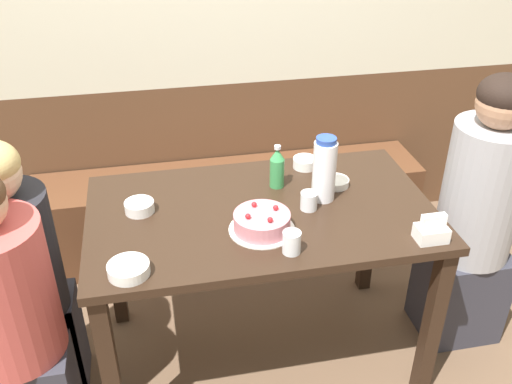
{
  "coord_description": "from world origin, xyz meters",
  "views": [
    {
      "loc": [
        -0.38,
        -1.81,
        1.97
      ],
      "look_at": [
        -0.01,
        0.05,
        0.82
      ],
      "focal_mm": 40.0,
      "sensor_mm": 36.0,
      "label": 1
    }
  ],
  "objects_px": {
    "person_pale_blue_shirt": "(475,221)",
    "person_grey_tee": "(21,286)",
    "glass_tumbler_short": "(309,201)",
    "bowl_sauce_shallow": "(139,207)",
    "birthday_cake": "(262,222)",
    "glass_water_tall": "(292,242)",
    "bowl_rice_small": "(335,182)",
    "water_pitcher": "(324,170)",
    "bench_seat": "(230,210)",
    "person_teal_shirt": "(12,326)",
    "soju_bottle": "(277,167)",
    "bowl_side_dish": "(129,269)",
    "napkin_holder": "(432,231)",
    "bowl_soup_white": "(305,163)"
  },
  "relations": [
    {
      "from": "bowl_sauce_shallow",
      "to": "glass_water_tall",
      "type": "bearing_deg",
      "value": -35.57
    },
    {
      "from": "bowl_side_dish",
      "to": "bowl_sauce_shallow",
      "type": "distance_m",
      "value": 0.38
    },
    {
      "from": "water_pitcher",
      "to": "person_pale_blue_shirt",
      "type": "bearing_deg",
      "value": -4.85
    },
    {
      "from": "birthday_cake",
      "to": "glass_water_tall",
      "type": "bearing_deg",
      "value": -63.71
    },
    {
      "from": "water_pitcher",
      "to": "bowl_rice_small",
      "type": "distance_m",
      "value": 0.17
    },
    {
      "from": "soju_bottle",
      "to": "person_grey_tee",
      "type": "relative_size",
      "value": 0.16
    },
    {
      "from": "person_pale_blue_shirt",
      "to": "person_grey_tee",
      "type": "bearing_deg",
      "value": -0.1
    },
    {
      "from": "glass_water_tall",
      "to": "water_pitcher",
      "type": "bearing_deg",
      "value": 56.58
    },
    {
      "from": "bowl_side_dish",
      "to": "person_pale_blue_shirt",
      "type": "xyz_separation_m",
      "value": [
        1.43,
        0.27,
        -0.18
      ]
    },
    {
      "from": "birthday_cake",
      "to": "person_grey_tee",
      "type": "distance_m",
      "value": 0.94
    },
    {
      "from": "bowl_side_dish",
      "to": "glass_tumbler_short",
      "type": "relative_size",
      "value": 1.97
    },
    {
      "from": "glass_tumbler_short",
      "to": "bowl_sauce_shallow",
      "type": "bearing_deg",
      "value": 170.48
    },
    {
      "from": "bowl_soup_white",
      "to": "bowl_side_dish",
      "type": "xyz_separation_m",
      "value": [
        -0.76,
        -0.59,
        -0.0
      ]
    },
    {
      "from": "birthday_cake",
      "to": "glass_water_tall",
      "type": "xyz_separation_m",
      "value": [
        0.07,
        -0.15,
        0.01
      ]
    },
    {
      "from": "soju_bottle",
      "to": "bowl_side_dish",
      "type": "bearing_deg",
      "value": -142.89
    },
    {
      "from": "napkin_holder",
      "to": "person_teal_shirt",
      "type": "distance_m",
      "value": 1.5
    },
    {
      "from": "soju_bottle",
      "to": "bowl_sauce_shallow",
      "type": "bearing_deg",
      "value": -171.43
    },
    {
      "from": "water_pitcher",
      "to": "bowl_rice_small",
      "type": "relative_size",
      "value": 2.4
    },
    {
      "from": "bench_seat",
      "to": "person_teal_shirt",
      "type": "xyz_separation_m",
      "value": [
        -0.93,
        -1.06,
        0.32
      ]
    },
    {
      "from": "glass_water_tall",
      "to": "bowl_rice_small",
      "type": "bearing_deg",
      "value": 54.17
    },
    {
      "from": "birthday_cake",
      "to": "soju_bottle",
      "type": "height_order",
      "value": "soju_bottle"
    },
    {
      "from": "bowl_rice_small",
      "to": "napkin_holder",
      "type": "bearing_deg",
      "value": -63.75
    },
    {
      "from": "bowl_sauce_shallow",
      "to": "water_pitcher",
      "type": "bearing_deg",
      "value": -3.64
    },
    {
      "from": "person_pale_blue_shirt",
      "to": "bowl_side_dish",
      "type": "bearing_deg",
      "value": 10.69
    },
    {
      "from": "glass_water_tall",
      "to": "person_grey_tee",
      "type": "bearing_deg",
      "value": 164.86
    },
    {
      "from": "water_pitcher",
      "to": "person_grey_tee",
      "type": "height_order",
      "value": "person_grey_tee"
    },
    {
      "from": "bench_seat",
      "to": "bowl_sauce_shallow",
      "type": "distance_m",
      "value": 1.04
    },
    {
      "from": "person_teal_shirt",
      "to": "person_pale_blue_shirt",
      "type": "height_order",
      "value": "person_pale_blue_shirt"
    },
    {
      "from": "bench_seat",
      "to": "bowl_side_dish",
      "type": "xyz_separation_m",
      "value": [
        -0.5,
        -1.13,
        0.55
      ]
    },
    {
      "from": "glass_water_tall",
      "to": "glass_tumbler_short",
      "type": "relative_size",
      "value": 1.16
    },
    {
      "from": "bowl_sauce_shallow",
      "to": "person_pale_blue_shirt",
      "type": "relative_size",
      "value": 0.09
    },
    {
      "from": "bowl_soup_white",
      "to": "person_pale_blue_shirt",
      "type": "height_order",
      "value": "person_pale_blue_shirt"
    },
    {
      "from": "bowl_rice_small",
      "to": "birthday_cake",
      "type": "bearing_deg",
      "value": -144.98
    },
    {
      "from": "bowl_rice_small",
      "to": "glass_tumbler_short",
      "type": "height_order",
      "value": "glass_tumbler_short"
    },
    {
      "from": "bowl_soup_white",
      "to": "person_pale_blue_shirt",
      "type": "xyz_separation_m",
      "value": [
        0.67,
        -0.32,
        -0.18
      ]
    },
    {
      "from": "person_pale_blue_shirt",
      "to": "person_grey_tee",
      "type": "distance_m",
      "value": 1.85
    },
    {
      "from": "bowl_soup_white",
      "to": "glass_water_tall",
      "type": "xyz_separation_m",
      "value": [
        -0.21,
        -0.58,
        0.02
      ]
    },
    {
      "from": "water_pitcher",
      "to": "bowl_soup_white",
      "type": "distance_m",
      "value": 0.28
    },
    {
      "from": "glass_water_tall",
      "to": "person_pale_blue_shirt",
      "type": "relative_size",
      "value": 0.06
    },
    {
      "from": "birthday_cake",
      "to": "bowl_side_dish",
      "type": "distance_m",
      "value": 0.5
    },
    {
      "from": "soju_bottle",
      "to": "bowl_sauce_shallow",
      "type": "distance_m",
      "value": 0.57
    },
    {
      "from": "person_pale_blue_shirt",
      "to": "person_grey_tee",
      "type": "relative_size",
      "value": 1.09
    },
    {
      "from": "glass_water_tall",
      "to": "person_grey_tee",
      "type": "relative_size",
      "value": 0.07
    },
    {
      "from": "person_grey_tee",
      "to": "bowl_side_dish",
      "type": "bearing_deg",
      "value": -32.99
    },
    {
      "from": "birthday_cake",
      "to": "person_pale_blue_shirt",
      "type": "distance_m",
      "value": 0.98
    },
    {
      "from": "water_pitcher",
      "to": "person_pale_blue_shirt",
      "type": "relative_size",
      "value": 0.21
    },
    {
      "from": "bowl_side_dish",
      "to": "glass_tumbler_short",
      "type": "distance_m",
      "value": 0.74
    },
    {
      "from": "person_teal_shirt",
      "to": "bowl_sauce_shallow",
      "type": "bearing_deg",
      "value": 33.71
    },
    {
      "from": "bowl_soup_white",
      "to": "bowl_side_dish",
      "type": "relative_size",
      "value": 0.74
    },
    {
      "from": "birthday_cake",
      "to": "soju_bottle",
      "type": "xyz_separation_m",
      "value": [
        0.13,
        0.3,
        0.05
      ]
    }
  ]
}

